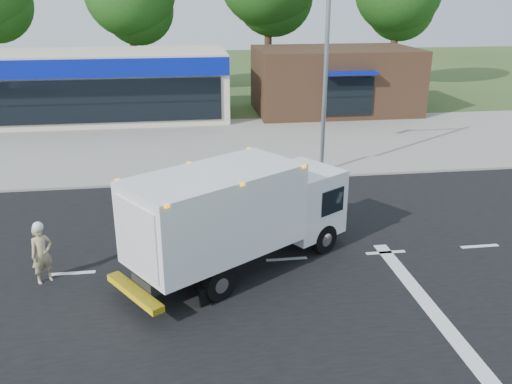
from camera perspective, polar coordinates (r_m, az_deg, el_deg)
ground at (r=15.86m, az=3.23°, el=-7.11°), size 120.00×120.00×0.00m
road_asphalt at (r=15.86m, az=3.24°, el=-7.10°), size 60.00×14.00×0.02m
sidewalk at (r=23.33m, az=-0.65°, el=2.25°), size 60.00×2.40×0.12m
parking_apron at (r=28.87m, az=-2.15°, el=5.70°), size 60.00×9.00×0.02m
lane_markings at (r=15.02m, az=9.37°, el=-8.99°), size 55.20×7.00×0.01m
ems_box_truck at (r=14.62m, az=-1.97°, el=-2.03°), size 6.86×5.49×3.02m
emergency_worker at (r=15.40m, az=-21.63°, el=-5.95°), size 0.71×0.66×1.74m
retail_strip_mall at (r=34.68m, az=-18.50°, el=10.54°), size 18.00×6.20×4.00m
brown_storefront at (r=35.58m, az=8.27°, el=11.57°), size 10.00×6.70×4.00m
traffic_signal_pole at (r=22.14m, az=5.75°, el=14.07°), size 3.51×0.25×8.00m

